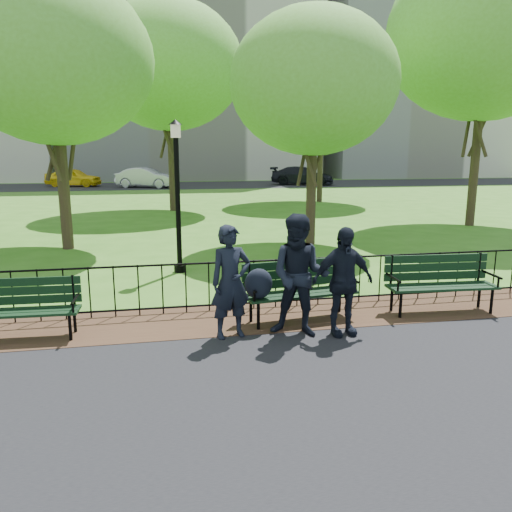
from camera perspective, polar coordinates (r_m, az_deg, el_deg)
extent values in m
plane|color=#386C1C|center=(7.22, 4.38, -10.77)|extent=(120.00, 120.00, 0.00)
cube|color=#332215|center=(8.58, 1.71, -6.91)|extent=(60.00, 1.60, 0.01)
cube|color=black|center=(41.55, -8.63, 7.99)|extent=(70.00, 9.00, 0.01)
cylinder|color=black|center=(8.81, 1.03, -0.54)|extent=(24.00, 0.04, 0.04)
cylinder|color=black|center=(9.01, 1.01, -5.26)|extent=(24.00, 0.04, 0.04)
cylinder|color=black|center=(8.92, 1.02, -3.24)|extent=(0.02, 0.02, 0.90)
cube|color=#B7B3A7|center=(55.90, -7.58, 24.49)|extent=(24.00, 15.00, 30.00)
cube|color=beige|center=(61.80, 16.87, 20.05)|extent=(20.00, 15.00, 24.00)
cube|color=black|center=(8.29, 5.20, -4.32)|extent=(1.94, 0.75, 0.04)
cube|color=black|center=(8.44, 4.50, -1.47)|extent=(1.87, 0.29, 0.47)
cylinder|color=black|center=(7.90, 0.27, -6.88)|extent=(0.05, 0.05, 0.47)
cylinder|color=black|center=(8.55, 10.73, -5.62)|extent=(0.05, 0.05, 0.47)
cylinder|color=black|center=(8.24, -0.59, -6.08)|extent=(0.05, 0.05, 0.47)
cylinder|color=black|center=(8.87, 9.53, -4.94)|extent=(0.05, 0.05, 0.47)
cylinder|color=black|center=(7.93, -0.68, -3.61)|extent=(0.12, 0.59, 0.04)
cylinder|color=black|center=(8.63, 10.65, -2.52)|extent=(0.12, 0.59, 0.04)
ellipsoid|color=black|center=(7.84, 0.29, -3.19)|extent=(0.48, 0.37, 0.49)
cube|color=black|center=(8.24, -25.48, -5.84)|extent=(1.74, 0.53, 0.04)
cube|color=black|center=(8.39, -25.21, -3.17)|extent=(1.73, 0.10, 0.43)
cylinder|color=black|center=(7.96, -20.48, -7.67)|extent=(0.05, 0.05, 0.43)
cylinder|color=black|center=(8.28, -20.01, -6.87)|extent=(0.05, 0.05, 0.43)
cylinder|color=black|center=(7.99, -19.97, -4.62)|extent=(0.06, 0.54, 0.04)
cube|color=black|center=(9.23, 20.51, -3.32)|extent=(1.93, 0.63, 0.04)
cube|color=black|center=(9.39, 19.90, -0.74)|extent=(1.90, 0.16, 0.48)
cylinder|color=black|center=(8.78, 16.19, -5.41)|extent=(0.05, 0.05, 0.48)
cylinder|color=black|center=(9.55, 25.33, -4.71)|extent=(0.05, 0.05, 0.48)
cylinder|color=black|center=(9.11, 15.24, -4.72)|extent=(0.05, 0.05, 0.48)
cylinder|color=black|center=(9.86, 24.15, -4.10)|extent=(0.05, 0.05, 0.48)
cylinder|color=black|center=(8.80, 15.42, -2.42)|extent=(0.08, 0.59, 0.04)
cylinder|color=black|center=(9.64, 25.32, -1.93)|extent=(0.08, 0.59, 0.04)
cylinder|color=black|center=(11.82, -8.68, -1.43)|extent=(0.27, 0.27, 0.16)
cylinder|color=black|center=(11.57, -8.91, 5.71)|extent=(0.12, 0.12, 3.11)
cube|color=beige|center=(11.51, -9.19, 13.92)|extent=(0.21, 0.21, 0.29)
cone|color=black|center=(11.52, -9.22, 14.88)|extent=(0.31, 0.31, 0.12)
cylinder|color=#2D2116|center=(15.26, -21.08, 6.67)|extent=(0.32, 0.32, 3.18)
ellipsoid|color=#5B9F2F|center=(15.40, -22.14, 20.11)|extent=(5.36, 5.36, 4.55)
cylinder|color=#2D2116|center=(15.09, 6.31, 6.76)|extent=(0.29, 0.29, 2.88)
ellipsoid|color=#5B9F2F|center=(15.15, 6.60, 19.10)|extent=(4.84, 4.84, 4.12)
cylinder|color=#2D2116|center=(20.49, 23.68, 9.01)|extent=(0.33, 0.33, 4.17)
ellipsoid|color=#5B9F2F|center=(20.87, 24.84, 22.02)|extent=(7.02, 7.02, 5.97)
cylinder|color=#2D2116|center=(23.93, -9.57, 9.90)|extent=(0.34, 0.34, 3.99)
ellipsoid|color=#5B9F2F|center=(24.21, -9.96, 20.64)|extent=(6.72, 6.72, 5.71)
cylinder|color=#2D2116|center=(27.92, 7.34, 10.34)|extent=(0.30, 0.30, 4.09)
ellipsoid|color=#5B9F2F|center=(28.18, 7.61, 19.78)|extent=(6.88, 6.88, 5.85)
imported|color=black|center=(7.45, -2.91, -2.98)|extent=(0.70, 0.53, 1.71)
imported|color=black|center=(7.52, 5.03, -2.27)|extent=(1.02, 0.80, 1.87)
imported|color=black|center=(7.67, 9.88, -2.87)|extent=(1.01, 0.48, 1.67)
imported|color=yellow|center=(42.11, -20.16, 8.45)|extent=(4.56, 2.86, 1.45)
imported|color=#A0A3A7|center=(39.28, -12.42, 8.74)|extent=(4.85, 3.25, 1.51)
imported|color=black|center=(41.80, 5.32, 9.13)|extent=(5.54, 4.00, 1.49)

